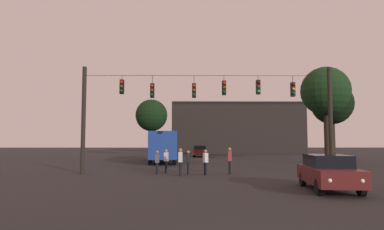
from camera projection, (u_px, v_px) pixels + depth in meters
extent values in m
plane|color=black|center=(203.00, 165.00, 30.40)|extent=(168.00, 168.00, 0.00)
cylinder|color=black|center=(83.00, 120.00, 22.60)|extent=(0.28, 0.28, 7.08)
cylinder|color=black|center=(331.00, 120.00, 22.76)|extent=(0.28, 0.28, 7.08)
cylinder|color=black|center=(207.00, 76.00, 22.90)|extent=(16.45, 0.02, 0.02)
cylinder|color=black|center=(122.00, 78.00, 22.84)|extent=(0.03, 0.03, 0.28)
cube|color=black|center=(122.00, 87.00, 22.79)|extent=(0.26, 0.32, 0.95)
sphere|color=red|center=(121.00, 82.00, 22.63)|extent=(0.20, 0.20, 0.20)
sphere|color=#5B3D0C|center=(121.00, 86.00, 22.61)|extent=(0.20, 0.20, 0.20)
sphere|color=#0C4219|center=(121.00, 91.00, 22.59)|extent=(0.20, 0.20, 0.20)
cylinder|color=black|center=(152.00, 80.00, 22.85)|extent=(0.03, 0.03, 0.53)
cube|color=black|center=(152.00, 91.00, 22.79)|extent=(0.26, 0.32, 0.95)
sphere|color=red|center=(152.00, 86.00, 22.63)|extent=(0.20, 0.20, 0.20)
sphere|color=#5B3D0C|center=(152.00, 90.00, 22.61)|extent=(0.20, 0.20, 0.20)
sphere|color=#0C4219|center=(152.00, 95.00, 22.59)|extent=(0.20, 0.20, 0.20)
cylinder|color=black|center=(194.00, 80.00, 22.87)|extent=(0.03, 0.03, 0.53)
cube|color=black|center=(194.00, 91.00, 22.82)|extent=(0.26, 0.32, 0.95)
sphere|color=red|center=(194.00, 86.00, 22.66)|extent=(0.20, 0.20, 0.20)
sphere|color=#5B3D0C|center=(194.00, 90.00, 22.64)|extent=(0.20, 0.20, 0.20)
sphere|color=#0C4219|center=(194.00, 95.00, 22.62)|extent=(0.20, 0.20, 0.20)
cylinder|color=black|center=(224.00, 78.00, 22.90)|extent=(0.03, 0.03, 0.34)
cube|color=black|center=(224.00, 88.00, 22.85)|extent=(0.26, 0.32, 0.95)
sphere|color=red|center=(224.00, 83.00, 22.69)|extent=(0.20, 0.20, 0.20)
sphere|color=#5B3D0C|center=(224.00, 87.00, 22.67)|extent=(0.20, 0.20, 0.20)
sphere|color=#0C4219|center=(224.00, 92.00, 22.65)|extent=(0.20, 0.20, 0.20)
cylinder|color=black|center=(258.00, 78.00, 22.93)|extent=(0.03, 0.03, 0.29)
cube|color=black|center=(258.00, 87.00, 22.88)|extent=(0.26, 0.32, 0.95)
sphere|color=#510A0A|center=(259.00, 82.00, 22.72)|extent=(0.20, 0.20, 0.20)
sphere|color=#5B3D0C|center=(259.00, 87.00, 22.70)|extent=(0.20, 0.20, 0.20)
sphere|color=#1EE04C|center=(259.00, 91.00, 22.68)|extent=(0.20, 0.20, 0.20)
cylinder|color=black|center=(293.00, 79.00, 22.94)|extent=(0.03, 0.03, 0.44)
cube|color=black|center=(293.00, 89.00, 22.89)|extent=(0.26, 0.32, 0.95)
sphere|color=#510A0A|center=(294.00, 85.00, 22.73)|extent=(0.20, 0.20, 0.20)
sphere|color=orange|center=(294.00, 89.00, 22.71)|extent=(0.20, 0.20, 0.20)
sphere|color=#0C4219|center=(294.00, 94.00, 22.69)|extent=(0.20, 0.20, 0.20)
cube|color=navy|center=(162.00, 145.00, 34.72)|extent=(3.40, 11.17, 2.50)
cube|color=black|center=(162.00, 139.00, 34.77)|extent=(3.39, 10.51, 0.70)
cylinder|color=black|center=(152.00, 156.00, 38.46)|extent=(0.36, 1.02, 1.00)
cylinder|color=black|center=(172.00, 155.00, 38.66)|extent=(0.36, 1.02, 1.00)
cylinder|color=black|center=(151.00, 158.00, 32.34)|extent=(0.36, 1.02, 1.00)
cylinder|color=black|center=(174.00, 158.00, 32.55)|extent=(0.36, 1.02, 1.00)
cylinder|color=black|center=(150.00, 159.00, 30.38)|extent=(0.36, 1.02, 1.00)
cylinder|color=black|center=(175.00, 159.00, 30.58)|extent=(0.36, 1.02, 1.00)
cube|color=beige|center=(162.00, 139.00, 38.05)|extent=(2.62, 1.01, 0.56)
cube|color=beige|center=(162.00, 139.00, 32.04)|extent=(2.62, 1.01, 0.56)
cube|color=#511919|center=(329.00, 175.00, 14.61)|extent=(2.26, 4.47, 0.68)
cube|color=black|center=(327.00, 161.00, 14.81)|extent=(1.83, 2.48, 0.52)
cylinder|color=black|center=(361.00, 188.00, 13.10)|extent=(0.29, 0.66, 0.64)
cylinder|color=black|center=(319.00, 187.00, 13.26)|extent=(0.29, 0.66, 0.64)
cylinder|color=black|center=(337.00, 180.00, 15.92)|extent=(0.29, 0.66, 0.64)
cylinder|color=black|center=(303.00, 179.00, 16.07)|extent=(0.29, 0.66, 0.64)
sphere|color=white|center=(362.00, 181.00, 12.47)|extent=(0.18, 0.18, 0.18)
sphere|color=white|center=(330.00, 181.00, 12.59)|extent=(0.18, 0.18, 0.18)
cube|color=#511919|center=(200.00, 152.00, 46.17)|extent=(2.07, 4.41, 0.68)
cube|color=black|center=(200.00, 148.00, 46.07)|extent=(1.73, 2.42, 0.52)
cylinder|color=black|center=(195.00, 154.00, 47.60)|extent=(0.26, 0.65, 0.64)
cylinder|color=black|center=(206.00, 154.00, 47.51)|extent=(0.26, 0.65, 0.64)
cylinder|color=black|center=(194.00, 155.00, 44.77)|extent=(0.26, 0.65, 0.64)
cylinder|color=black|center=(206.00, 155.00, 44.69)|extent=(0.26, 0.65, 0.64)
sphere|color=white|center=(197.00, 151.00, 48.29)|extent=(0.18, 0.18, 0.18)
sphere|color=white|center=(205.00, 151.00, 48.23)|extent=(0.18, 0.18, 0.18)
cylinder|color=black|center=(166.00, 167.00, 22.73)|extent=(0.14, 0.14, 0.78)
cylinder|color=black|center=(166.00, 167.00, 22.57)|extent=(0.14, 0.14, 0.78)
cube|color=silver|center=(166.00, 157.00, 22.70)|extent=(0.29, 0.39, 0.59)
sphere|color=#8C6B51|center=(166.00, 151.00, 22.73)|extent=(0.21, 0.21, 0.21)
cylinder|color=black|center=(157.00, 169.00, 21.58)|extent=(0.14, 0.14, 0.75)
cylinder|color=black|center=(157.00, 168.00, 21.74)|extent=(0.14, 0.14, 0.75)
cube|color=#4C4C56|center=(157.00, 158.00, 21.71)|extent=(0.25, 0.36, 0.56)
sphere|color=#8C6B51|center=(157.00, 152.00, 21.74)|extent=(0.20, 0.20, 0.20)
cylinder|color=black|center=(230.00, 168.00, 21.90)|extent=(0.14, 0.14, 0.84)
cylinder|color=black|center=(230.00, 168.00, 21.74)|extent=(0.14, 0.14, 0.84)
cube|color=maroon|center=(230.00, 156.00, 21.87)|extent=(0.24, 0.36, 0.63)
sphere|color=#8C6B51|center=(230.00, 149.00, 21.91)|extent=(0.23, 0.23, 0.23)
cylinder|color=black|center=(205.00, 169.00, 21.33)|extent=(0.14, 0.14, 0.79)
cylinder|color=black|center=(206.00, 169.00, 21.17)|extent=(0.14, 0.14, 0.79)
cube|color=silver|center=(205.00, 158.00, 21.30)|extent=(0.34, 0.42, 0.59)
sphere|color=#8C6B51|center=(205.00, 151.00, 21.33)|extent=(0.21, 0.21, 0.21)
cylinder|color=black|center=(180.00, 169.00, 20.99)|extent=(0.14, 0.14, 0.83)
cylinder|color=black|center=(180.00, 169.00, 20.83)|extent=(0.14, 0.14, 0.83)
cube|color=silver|center=(180.00, 157.00, 20.97)|extent=(0.25, 0.37, 0.62)
sphere|color=#8C6B51|center=(180.00, 150.00, 21.00)|extent=(0.22, 0.22, 0.22)
cylinder|color=black|center=(188.00, 168.00, 21.77)|extent=(0.14, 0.14, 0.75)
cylinder|color=black|center=(188.00, 169.00, 21.62)|extent=(0.14, 0.14, 0.75)
cube|color=black|center=(188.00, 158.00, 21.75)|extent=(0.26, 0.38, 0.56)
sphere|color=#8C6B51|center=(188.00, 152.00, 21.77)|extent=(0.20, 0.20, 0.20)
cube|color=black|center=(235.00, 130.00, 64.40)|extent=(23.45, 11.12, 8.51)
cube|color=black|center=(235.00, 106.00, 64.74)|extent=(23.45, 11.12, 0.50)
cylinder|color=black|center=(151.00, 141.00, 51.05)|extent=(0.55, 0.55, 4.32)
sphere|color=black|center=(151.00, 115.00, 51.34)|extent=(4.79, 4.79, 4.79)
cylinder|color=black|center=(327.00, 136.00, 31.09)|extent=(0.46, 0.46, 5.15)
sphere|color=black|center=(325.00, 91.00, 31.40)|extent=(4.47, 4.47, 4.47)
cylinder|color=#2D2116|center=(333.00, 140.00, 35.87)|extent=(0.42, 0.42, 4.56)
sphere|color=black|center=(332.00, 104.00, 36.16)|extent=(4.40, 4.40, 4.40)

